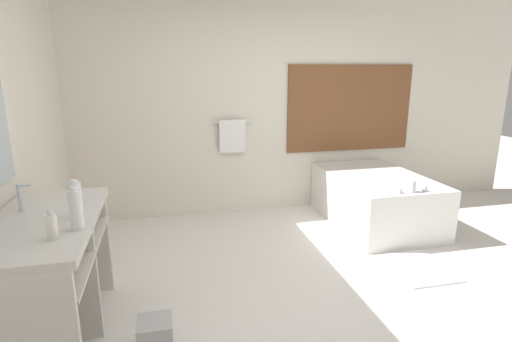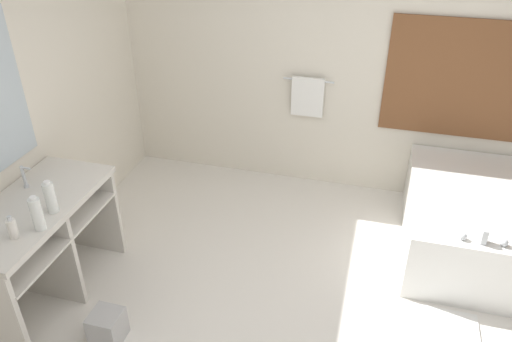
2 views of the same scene
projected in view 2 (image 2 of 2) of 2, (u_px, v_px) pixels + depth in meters
ground_plane at (288, 339)px, 3.59m from camera, size 16.00×16.00×0.00m
wall_back_with_blinds at (347, 62)px, 4.73m from camera, size 7.40×0.13×2.70m
vanity_counter at (40, 231)px, 3.66m from camera, size 0.62×1.29×0.87m
sink_faucet at (24, 177)px, 3.67m from camera, size 0.09×0.04×0.18m
bathtub at (467, 218)px, 4.31m from camera, size 1.00×1.55×0.70m
water_bottle_1 at (37, 214)px, 3.22m from camera, size 0.07×0.07×0.25m
water_bottle_2 at (50, 197)px, 3.39m from camera, size 0.07×0.07×0.24m
soap_dispenser at (12, 228)px, 3.17m from camera, size 0.06×0.06×0.17m
waste_bin at (107, 327)px, 3.54m from camera, size 0.22×0.22×0.24m
bath_mat at (444, 340)px, 3.57m from camera, size 0.51×0.62×0.02m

